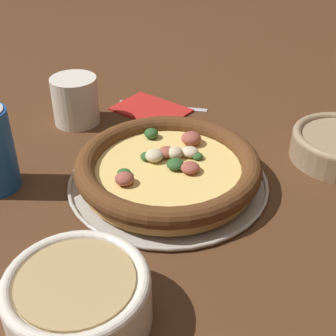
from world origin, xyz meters
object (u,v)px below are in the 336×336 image
bowl_near (78,297)px  drinking_cup (75,100)px  pizza (168,168)px  napkin (151,109)px  pizza_tray (168,181)px  fork (157,106)px

bowl_near → drinking_cup: bearing=-58.4°
pizza → bowl_near: (-0.01, 0.26, 0.01)m
pizza → napkin: size_ratio=1.75×
pizza_tray → napkin: (0.12, -0.21, -0.00)m
napkin → pizza_tray: bearing=119.8°
pizza_tray → napkin: same height
pizza → drinking_cup: bearing=-27.6°
pizza → bowl_near: 0.26m
pizza_tray → drinking_cup: bearing=-27.7°
fork → napkin: bearing=70.4°
pizza_tray → fork: bearing=-63.0°
pizza_tray → drinking_cup: drinking_cup is taller
fork → drinking_cup: bearing=34.5°
bowl_near → napkin: 0.48m
pizza → drinking_cup: drinking_cup is taller
napkin → pizza: bearing=119.8°
napkin → fork: napkin is taller
napkin → fork: (-0.00, -0.02, -0.00)m
bowl_near → napkin: size_ratio=0.97×
pizza_tray → pizza: 0.02m
bowl_near → drinking_cup: size_ratio=1.76×
pizza_tray → pizza: bearing=-70.2°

